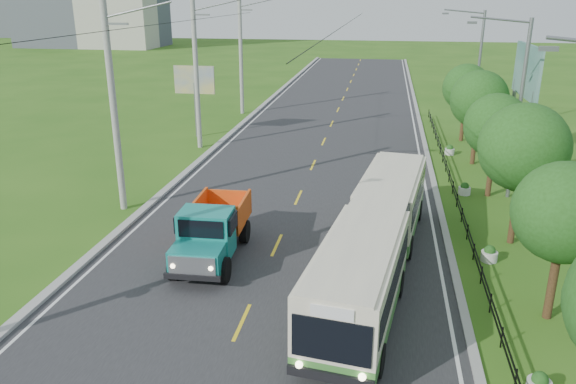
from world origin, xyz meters
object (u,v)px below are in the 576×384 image
(pole_far, at_px, (241,55))
(billboard_left, at_px, (195,84))
(tree_third, at_px, (524,152))
(planter_mid, at_px, (464,189))
(pole_near, at_px, (114,107))
(dump_truck, at_px, (212,228))
(pole_mid, at_px, (197,73))
(tree_back, at_px, (467,90))
(planter_far, at_px, (450,150))
(tree_second, at_px, (564,217))
(tree_fifth, at_px, (480,102))
(bus, at_px, (376,234))
(billboard_right, at_px, (526,79))
(streetlight_far, at_px, (476,69))
(planter_near, at_px, (489,254))
(tree_fourth, at_px, (496,129))
(streetlight_mid, at_px, (517,104))

(pole_far, height_order, billboard_left, pole_far)
(tree_third, bearing_deg, planter_mid, 102.10)
(tree_third, bearing_deg, pole_near, 177.29)
(tree_third, bearing_deg, dump_truck, -162.88)
(pole_mid, height_order, tree_back, pole_mid)
(tree_back, bearing_deg, planter_far, -106.88)
(tree_second, distance_m, tree_back, 24.00)
(tree_fifth, relative_size, bus, 0.40)
(pole_far, bearing_deg, bus, -66.82)
(tree_third, distance_m, tree_back, 18.00)
(bus, bearing_deg, planter_mid, 73.57)
(tree_back, height_order, billboard_right, billboard_right)
(pole_far, height_order, streetlight_far, pole_far)
(pole_mid, bearing_deg, tree_back, 15.84)
(pole_far, bearing_deg, billboard_right, -32.30)
(planter_near, distance_m, bus, 5.07)
(tree_fifth, relative_size, planter_far, 8.66)
(tree_second, distance_m, tree_fifth, 18.00)
(billboard_right, relative_size, dump_truck, 1.30)
(streetlight_far, bearing_deg, planter_near, -95.30)
(pole_near, bearing_deg, tree_back, 43.41)
(pole_near, xyz_separation_m, tree_fifth, (18.12, 11.14, -1.24))
(tree_fifth, height_order, billboard_right, billboard_right)
(tree_third, xyz_separation_m, planter_near, (-1.26, -2.14, -3.70))
(dump_truck, bearing_deg, tree_fourth, 36.70)
(tree_third, bearing_deg, tree_second, -90.00)
(billboard_right, xyz_separation_m, dump_truck, (-14.60, -15.60, -4.02))
(pole_far, bearing_deg, pole_near, -90.00)
(tree_third, relative_size, planter_mid, 8.96)
(tree_second, relative_size, streetlight_mid, 0.58)
(tree_fifth, bearing_deg, bus, -109.59)
(planter_near, bearing_deg, planter_far, 90.00)
(planter_near, relative_size, billboard_left, 0.13)
(planter_near, xyz_separation_m, billboard_left, (-18.10, 18.00, 3.58))
(tree_fourth, bearing_deg, pole_mid, 159.26)
(planter_mid, bearing_deg, bus, -114.20)
(tree_fifth, distance_m, dump_truck, 20.05)
(bus, bearing_deg, planter_far, 83.79)
(tree_second, xyz_separation_m, tree_back, (0.00, 24.00, 0.13))
(planter_near, height_order, billboard_right, billboard_right)
(tree_fifth, bearing_deg, streetlight_far, 84.29)
(pole_far, distance_m, bus, 31.67)
(planter_far, relative_size, dump_truck, 0.12)
(tree_fourth, height_order, planter_far, tree_fourth)
(planter_mid, bearing_deg, planter_near, -90.00)
(billboard_right, bearing_deg, planter_near, -104.80)
(tree_fourth, xyz_separation_m, tree_fifth, (0.00, 6.00, 0.27))
(tree_second, bearing_deg, pole_far, 120.42)
(dump_truck, bearing_deg, pole_far, 99.76)
(streetlight_far, height_order, billboard_right, streetlight_far)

